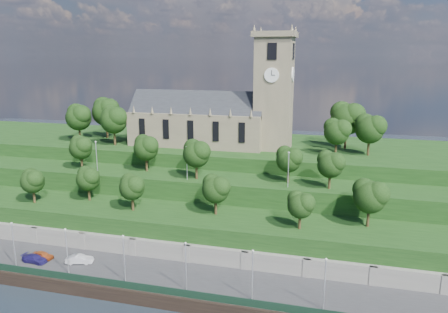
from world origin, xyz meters
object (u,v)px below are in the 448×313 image
(car_left, at_px, (42,255))
(car_middle, at_px, (80,259))
(church, at_px, (218,114))
(car_right, at_px, (35,259))

(car_left, xyz_separation_m, car_middle, (7.07, 0.24, 0.07))
(church, distance_m, car_left, 49.14)
(car_left, height_order, car_right, car_left)
(car_left, relative_size, car_right, 0.87)
(car_left, distance_m, car_middle, 7.08)
(church, relative_size, car_middle, 8.64)
(church, height_order, car_left, church)
(church, bearing_deg, car_middle, -108.14)
(church, relative_size, car_left, 9.84)
(car_left, xyz_separation_m, car_right, (-0.51, -1.38, -0.02))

